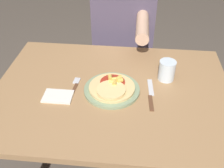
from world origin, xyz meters
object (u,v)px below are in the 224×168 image
(drinking_glass, at_px, (167,70))
(fork, at_px, (74,87))
(plate, at_px, (112,90))
(person_diner, at_px, (124,34))
(dining_table, at_px, (112,109))
(knife, at_px, (151,95))
(pizza, at_px, (112,87))

(drinking_glass, bearing_deg, fork, -164.86)
(plate, height_order, fork, plate)
(plate, bearing_deg, person_diner, 88.96)
(drinking_glass, height_order, person_diner, person_diner)
(dining_table, distance_m, person_diner, 0.65)
(knife, bearing_deg, person_diner, 104.00)
(knife, relative_size, person_diner, 0.18)
(dining_table, bearing_deg, fork, -178.44)
(plate, height_order, pizza, pizza)
(drinking_glass, distance_m, person_diner, 0.59)
(drinking_glass, bearing_deg, knife, -119.11)
(plate, relative_size, pizza, 1.21)
(dining_table, height_order, fork, fork)
(plate, distance_m, drinking_glass, 0.28)
(knife, height_order, drinking_glass, drinking_glass)
(knife, bearing_deg, pizza, 176.59)
(pizza, xyz_separation_m, knife, (0.18, -0.01, -0.02))
(dining_table, distance_m, fork, 0.22)
(plate, xyz_separation_m, pizza, (0.00, -0.00, 0.02))
(plate, distance_m, pizza, 0.02)
(pizza, height_order, knife, pizza)
(pizza, height_order, fork, pizza)
(dining_table, relative_size, person_diner, 0.91)
(dining_table, xyz_separation_m, drinking_glass, (0.25, 0.11, 0.17))
(pizza, height_order, person_diner, person_diner)
(pizza, distance_m, fork, 0.18)
(dining_table, xyz_separation_m, person_diner, (0.01, 0.64, 0.08))
(drinking_glass, bearing_deg, plate, -154.44)
(person_diner, bearing_deg, plate, -91.04)
(knife, bearing_deg, drinking_glass, 60.89)
(dining_table, height_order, plate, plate)
(pizza, bearing_deg, plate, 109.94)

